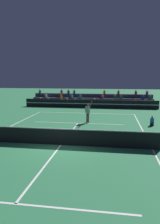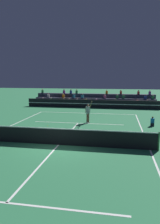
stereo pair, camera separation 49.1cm
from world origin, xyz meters
The scene contains 8 objects.
ground_plane centered at (0.00, 0.00, 0.00)m, with size 120.00×120.00×0.00m, color #2D7A4C.
court_lines centered at (0.00, 0.00, 0.00)m, with size 11.10×23.90×0.01m.
tennis_net centered at (0.00, 0.00, 0.54)m, with size 12.00×0.10×1.10m.
sponsor_banner_wall centered at (0.00, 16.42, 0.55)m, with size 18.00×0.26×1.10m.
bleacher_stand centered at (0.00, 18.95, 0.65)m, with size 17.36×2.85×2.28m.
ball_kid_courtside centered at (6.50, 6.43, 0.33)m, with size 0.30×0.36×0.84m.
tennis_player centered at (0.88, 6.76, 0.99)m, with size 0.90×0.65×2.48m.
tennis_ball centered at (-2.35, 4.84, 0.03)m, with size 0.07×0.07×0.07m, color #C6DB33.
Camera 2 is at (3.66, -12.66, 4.25)m, focal length 35.00 mm.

